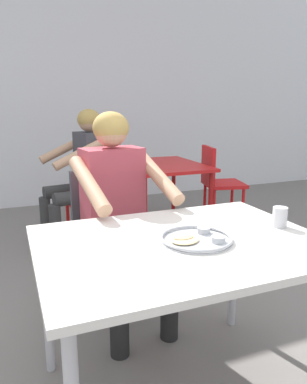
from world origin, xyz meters
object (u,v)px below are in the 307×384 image
Objects in this scene: chair_foreground at (107,228)px; table_foreground at (182,257)px; table_background_red at (161,172)px; patron_background at (81,166)px; chair_red_right at (217,179)px; diner_foreground at (119,201)px; chair_red_left at (95,189)px; drinking_cup at (280,216)px; thali_tray at (197,238)px.

table_foreground is at bearing -84.46° from chair_foreground.
table_foreground reaches higher than table_background_red.
patron_background is at bearing 86.71° from chair_foreground.
diner_foreground is at bearing -137.62° from chair_red_right.
chair_foreground is at bearing -99.46° from chair_red_left.
drinking_cup is at bearing -75.91° from patron_background.
chair_foreground is 1.42m from table_background_red.
table_foreground is at bearing -124.93° from chair_red_right.
chair_red_left reaches higher than table_background_red.
chair_red_left is (-0.38, 2.03, -0.28)m from drinking_cup.
drinking_cup is at bearing -57.69° from chair_foreground.
chair_red_right reaches higher than drinking_cup.
chair_red_left is 0.71× the size of patron_background.
table_background_red is (0.77, 2.03, -0.04)m from table_foreground.
thali_tray is 0.71m from diner_foreground.
chair_red_right is at bearing 56.43° from thali_tray.
diner_foreground reaches higher than chair_red_right.
chair_red_left is at bearing 80.54° from chair_foreground.
thali_tray reaches higher than table_foreground.
chair_red_right is (0.92, 2.03, -0.28)m from drinking_cup.
thali_tray is 0.24× the size of diner_foreground.
thali_tray is at bearing -87.90° from patron_background.
table_foreground is 1.34× the size of chair_red_left.
thali_tray is 0.24× the size of patron_background.
thali_tray is 0.31× the size of table_background_red.
patron_background is (0.04, 1.34, -0.01)m from diner_foreground.
chair_red_right is at bearing 36.91° from chair_foreground.
table_background_red is at bearing 70.84° from thali_tray.
chair_red_right is 0.69× the size of patron_background.
diner_foreground is at bearing -121.53° from table_background_red.
patron_background is at bearing 104.09° from drinking_cup.
chair_foreground reaches higher than table_background_red.
chair_red_right is (1.47, 1.34, -0.24)m from diner_foreground.
drinking_cup is 2.08m from patron_background.
table_background_red is at bearing 0.27° from chair_red_left.
chair_red_left is (0.05, 2.05, -0.24)m from thali_tray.
chair_red_left is at bearing -179.73° from table_background_red.
thali_tray is 0.34× the size of chair_red_left.
drinking_cup is 0.88m from diner_foreground.
chair_red_left is 1.02× the size of chair_red_right.
chair_red_left is at bearing 87.13° from table_foreground.
chair_red_right is at bearing -0.24° from chair_red_left.
drinking_cup is 2.06m from table_background_red.
patron_background is at bearing -178.87° from table_background_red.
patron_background is at bearing 90.64° from table_foreground.
patron_background is (0.06, 1.12, 0.22)m from chair_foreground.
chair_foreground reaches higher than thali_tray.
thali_tray reaches higher than table_background_red.
drinking_cup is 0.11× the size of chair_foreground.
diner_foreground is 1.59m from table_background_red.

